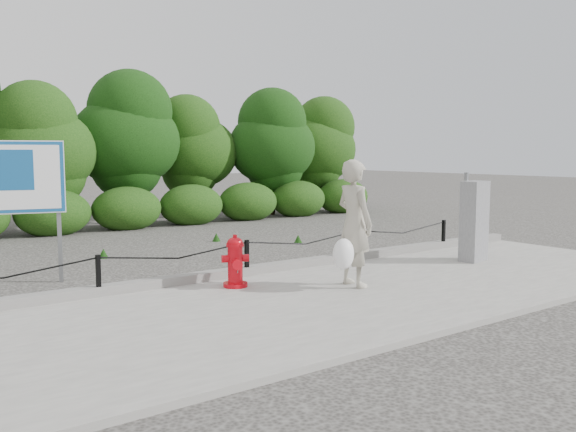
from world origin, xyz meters
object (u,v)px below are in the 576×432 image
(pedestrian, at_px, (354,225))
(advertising_sign, at_px, (16,184))
(utility_cabinet, at_px, (474,221))
(fire_hydrant, at_px, (235,262))

(pedestrian, relative_size, advertising_sign, 0.84)
(pedestrian, height_order, advertising_sign, advertising_sign)
(utility_cabinet, bearing_deg, advertising_sign, 145.52)
(pedestrian, bearing_deg, advertising_sign, 52.70)
(advertising_sign, bearing_deg, pedestrian, -26.53)
(fire_hydrant, xyz_separation_m, utility_cabinet, (4.81, -0.74, 0.37))
(advertising_sign, bearing_deg, fire_hydrant, -29.54)
(utility_cabinet, height_order, advertising_sign, advertising_sign)
(fire_hydrant, xyz_separation_m, pedestrian, (1.48, -1.03, 0.56))
(utility_cabinet, relative_size, advertising_sign, 0.72)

